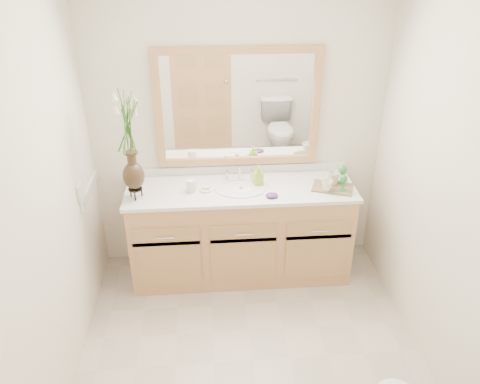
{
  "coord_description": "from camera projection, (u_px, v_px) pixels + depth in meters",
  "views": [
    {
      "loc": [
        -0.27,
        -2.3,
        2.58
      ],
      "look_at": [
        -0.03,
        0.65,
        0.99
      ],
      "focal_mm": 35.0,
      "sensor_mm": 36.0,
      "label": 1
    }
  ],
  "objects": [
    {
      "name": "wall_back",
      "position": [
        238.0,
        132.0,
        3.83
      ],
      "size": [
        2.4,
        0.02,
        2.4
      ],
      "primitive_type": "cube",
      "color": "white",
      "rests_on": "floor"
    },
    {
      "name": "wall_left",
      "position": [
        41.0,
        221.0,
        2.61
      ],
      "size": [
        0.02,
        2.6,
        2.4
      ],
      "primitive_type": "cube",
      "color": "white",
      "rests_on": "floor"
    },
    {
      "name": "flower_vase",
      "position": [
        128.0,
        132.0,
        3.36
      ],
      "size": [
        0.19,
        0.19,
        0.79
      ],
      "rotation": [
        0.0,
        0.0,
        -0.4
      ],
      "color": "black",
      "rests_on": "counter"
    },
    {
      "name": "counter",
      "position": [
        241.0,
        189.0,
        3.76
      ],
      "size": [
        1.84,
        0.57,
        0.03
      ],
      "primitive_type": "cube",
      "color": "white",
      "rests_on": "vanity"
    },
    {
      "name": "tray",
      "position": [
        332.0,
        188.0,
        3.74
      ],
      "size": [
        0.37,
        0.31,
        0.02
      ],
      "primitive_type": "cube",
      "rotation": [
        0.0,
        0.0,
        -0.36
      ],
      "color": "brown",
      "rests_on": "counter"
    },
    {
      "name": "goblet_front",
      "position": [
        343.0,
        180.0,
        3.64
      ],
      "size": [
        0.06,
        0.06,
        0.14
      ],
      "color": "#297D35",
      "rests_on": "tray"
    },
    {
      "name": "goblet_back",
      "position": [
        342.0,
        171.0,
        3.75
      ],
      "size": [
        0.07,
        0.07,
        0.15
      ],
      "color": "#297D35",
      "rests_on": "tray"
    },
    {
      "name": "mug_right",
      "position": [
        333.0,
        177.0,
        3.76
      ],
      "size": [
        0.14,
        0.14,
        0.11
      ],
      "primitive_type": "imported",
      "rotation": [
        0.0,
        0.0,
        0.39
      ],
      "color": "silver",
      "rests_on": "tray"
    },
    {
      "name": "soap_dish",
      "position": [
        206.0,
        189.0,
        3.71
      ],
      "size": [
        0.11,
        0.11,
        0.04
      ],
      "color": "silver",
      "rests_on": "counter"
    },
    {
      "name": "soap_bottle",
      "position": [
        258.0,
        176.0,
        3.78
      ],
      "size": [
        0.07,
        0.08,
        0.14
      ],
      "primitive_type": "imported",
      "rotation": [
        0.0,
        0.0,
        0.16
      ],
      "color": "#83C42E",
      "rests_on": "counter"
    },
    {
      "name": "vanity",
      "position": [
        241.0,
        232.0,
        3.96
      ],
      "size": [
        1.8,
        0.55,
        0.8
      ],
      "color": "tan",
      "rests_on": "floor"
    },
    {
      "name": "floor",
      "position": [
        252.0,
        360.0,
        3.26
      ],
      "size": [
        2.6,
        2.6,
        0.0
      ],
      "primitive_type": "plane",
      "color": "#BBB0A0",
      "rests_on": "ground"
    },
    {
      "name": "switch_plate",
      "position": [
        80.0,
        191.0,
        3.39
      ],
      "size": [
        0.02,
        0.12,
        0.12
      ],
      "primitive_type": "cube",
      "color": "white",
      "rests_on": "wall_left"
    },
    {
      "name": "mug_left",
      "position": [
        327.0,
        185.0,
        3.67
      ],
      "size": [
        0.1,
        0.1,
        0.09
      ],
      "primitive_type": "imported",
      "rotation": [
        0.0,
        0.0,
        -0.2
      ],
      "color": "silver",
      "rests_on": "tray"
    },
    {
      "name": "wall_right",
      "position": [
        456.0,
        205.0,
        2.77
      ],
      "size": [
        0.02,
        2.6,
        2.4
      ],
      "primitive_type": "cube",
      "color": "white",
      "rests_on": "floor"
    },
    {
      "name": "purple_dish",
      "position": [
        272.0,
        195.0,
        3.61
      ],
      "size": [
        0.1,
        0.09,
        0.03
      ],
      "primitive_type": "ellipsoid",
      "rotation": [
        0.0,
        0.0,
        -0.11
      ],
      "color": "#552673",
      "rests_on": "counter"
    },
    {
      "name": "tumbler",
      "position": [
        191.0,
        186.0,
        3.68
      ],
      "size": [
        0.08,
        0.08,
        0.1
      ],
      "primitive_type": "cylinder",
      "color": "silver",
      "rests_on": "counter"
    },
    {
      "name": "sink",
      "position": [
        241.0,
        195.0,
        3.77
      ],
      "size": [
        0.38,
        0.34,
        0.23
      ],
      "color": "white",
      "rests_on": "counter"
    },
    {
      "name": "mirror",
      "position": [
        238.0,
        108.0,
        3.72
      ],
      "size": [
        1.32,
        0.04,
        0.97
      ],
      "color": "white",
      "rests_on": "wall_back"
    }
  ]
}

